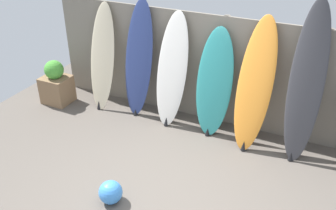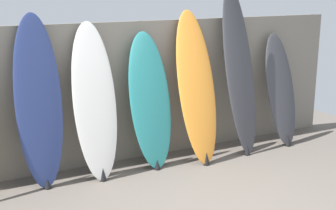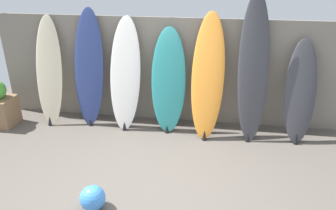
% 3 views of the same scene
% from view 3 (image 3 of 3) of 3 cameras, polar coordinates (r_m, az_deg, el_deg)
% --- Properties ---
extents(ground, '(7.68, 7.68, 0.00)m').
position_cam_3_polar(ground, '(4.27, -3.05, -14.51)').
color(ground, '#5B544C').
extents(fence_back, '(6.08, 0.11, 1.80)m').
position_cam_3_polar(fence_back, '(5.59, 0.73, 5.91)').
color(fence_back, gray).
rests_on(fence_back, ground).
extents(surfboard_cream_0, '(0.51, 0.61, 1.82)m').
position_cam_3_polar(surfboard_cream_0, '(5.92, -19.98, 5.37)').
color(surfboard_cream_0, beige).
rests_on(surfboard_cream_0, ground).
extents(surfboard_navy_1, '(0.55, 0.48, 1.95)m').
position_cam_3_polar(surfboard_navy_1, '(5.65, -13.60, 6.16)').
color(surfboard_navy_1, navy).
rests_on(surfboard_navy_1, ground).
extents(surfboard_white_2, '(0.54, 0.53, 1.84)m').
position_cam_3_polar(surfboard_white_2, '(5.42, -7.47, 5.13)').
color(surfboard_white_2, white).
rests_on(surfboard_white_2, ground).
extents(surfboard_teal_3, '(0.58, 0.49, 1.69)m').
position_cam_3_polar(surfboard_teal_3, '(5.30, 0.09, 4.14)').
color(surfboard_teal_3, teal).
rests_on(surfboard_teal_3, ground).
extents(surfboard_orange_4, '(0.53, 0.69, 1.94)m').
position_cam_3_polar(surfboard_orange_4, '(5.15, 6.94, 4.79)').
color(surfboard_orange_4, orange).
rests_on(surfboard_orange_4, ground).
extents(surfboard_charcoal_5, '(0.53, 0.64, 2.25)m').
position_cam_3_polar(surfboard_charcoal_5, '(5.16, 14.63, 5.98)').
color(surfboard_charcoal_5, '#38383D').
rests_on(surfboard_charcoal_5, ground).
extents(surfboard_charcoal_6, '(0.47, 0.54, 1.58)m').
position_cam_3_polar(surfboard_charcoal_6, '(5.42, 22.05, 2.02)').
color(surfboard_charcoal_6, '#38383D').
rests_on(surfboard_charcoal_6, ground).
extents(beach_ball, '(0.30, 0.30, 0.30)m').
position_cam_3_polar(beach_ball, '(4.01, -13.00, -15.52)').
color(beach_ball, '#3F8CE5').
rests_on(beach_ball, ground).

